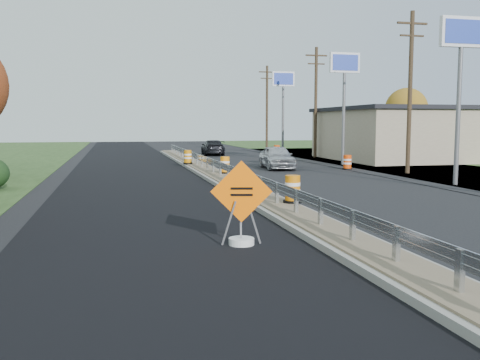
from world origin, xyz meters
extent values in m
plane|color=black|center=(0.00, 0.00, 0.00)|extent=(140.00, 140.00, 0.00)
cube|color=black|center=(-4.40, 10.00, 0.01)|extent=(7.20, 120.00, 0.01)
cube|color=gray|center=(0.00, 8.00, 0.09)|extent=(1.60, 55.00, 0.18)
cube|color=brown|center=(0.00, 8.00, 0.20)|extent=(1.25, 55.00, 0.05)
cube|color=silver|center=(0.00, -12.00, 0.58)|extent=(0.10, 0.15, 0.70)
cube|color=silver|center=(0.00, -10.00, 0.58)|extent=(0.10, 0.15, 0.70)
cube|color=silver|center=(0.00, -8.00, 0.58)|extent=(0.10, 0.15, 0.70)
cube|color=silver|center=(0.00, -6.00, 0.58)|extent=(0.10, 0.15, 0.70)
cube|color=silver|center=(0.00, -4.00, 0.58)|extent=(0.10, 0.15, 0.70)
cube|color=silver|center=(0.00, -2.00, 0.58)|extent=(0.10, 0.15, 0.70)
cube|color=silver|center=(0.00, 0.00, 0.58)|extent=(0.10, 0.15, 0.70)
cube|color=silver|center=(0.00, 2.00, 0.58)|extent=(0.10, 0.15, 0.70)
cube|color=silver|center=(0.00, 4.00, 0.58)|extent=(0.10, 0.15, 0.70)
cube|color=silver|center=(0.00, 6.00, 0.58)|extent=(0.10, 0.15, 0.70)
cube|color=silver|center=(0.00, 8.00, 0.58)|extent=(0.10, 0.15, 0.70)
cube|color=silver|center=(0.00, 10.00, 0.58)|extent=(0.10, 0.15, 0.70)
cube|color=silver|center=(0.00, 12.00, 0.58)|extent=(0.10, 0.15, 0.70)
cube|color=silver|center=(0.00, 14.00, 0.58)|extent=(0.10, 0.15, 0.70)
cube|color=silver|center=(0.00, 16.00, 0.58)|extent=(0.10, 0.15, 0.70)
cube|color=silver|center=(0.00, 18.00, 0.58)|extent=(0.10, 0.15, 0.70)
cube|color=silver|center=(0.00, 20.00, 0.58)|extent=(0.10, 0.15, 0.70)
cube|color=silver|center=(0.00, 22.00, 0.58)|extent=(0.10, 0.15, 0.70)
cube|color=silver|center=(0.00, 24.00, 0.58)|extent=(0.10, 0.15, 0.70)
cube|color=silver|center=(0.00, 26.00, 0.58)|extent=(0.10, 0.15, 0.70)
cube|color=silver|center=(0.00, 28.00, 0.58)|extent=(0.10, 0.15, 0.70)
cube|color=silver|center=(0.00, 30.00, 0.58)|extent=(0.10, 0.15, 0.70)
cube|color=silver|center=(0.00, 32.00, 0.58)|extent=(0.10, 0.15, 0.70)
cube|color=silver|center=(0.00, 9.00, 0.78)|extent=(0.04, 46.00, 0.34)
cube|color=silver|center=(0.00, 9.00, 0.70)|extent=(0.06, 46.00, 0.03)
cube|color=silver|center=(0.00, 9.00, 0.86)|extent=(0.06, 46.00, 0.03)
cube|color=tan|center=(21.00, 20.00, 2.00)|extent=(18.00, 12.00, 4.00)
cube|color=black|center=(21.00, 20.00, 4.12)|extent=(18.50, 12.50, 0.30)
cube|color=black|center=(12.05, 20.00, 1.60)|extent=(0.08, 7.20, 2.20)
cylinder|color=slate|center=(10.50, 3.00, 3.40)|extent=(0.22, 0.22, 6.80)
cube|color=white|center=(10.50, 3.00, 7.20)|extent=(2.20, 0.25, 1.40)
cube|color=#263FB2|center=(10.50, 3.00, 7.20)|extent=(1.90, 0.30, 1.10)
cylinder|color=slate|center=(10.50, 16.00, 3.40)|extent=(0.22, 0.22, 6.80)
cube|color=white|center=(10.50, 16.00, 7.20)|extent=(2.20, 0.25, 1.40)
cube|color=#263FB2|center=(10.50, 16.00, 7.20)|extent=(1.90, 0.30, 1.10)
cylinder|color=slate|center=(10.50, 30.00, 3.40)|extent=(0.22, 0.22, 6.80)
cube|color=white|center=(10.50, 30.00, 7.20)|extent=(2.20, 0.25, 1.40)
cube|color=#263FB2|center=(10.50, 30.00, 7.20)|extent=(1.90, 0.30, 1.10)
cylinder|color=#473523|center=(11.50, 9.00, 4.70)|extent=(0.26, 0.26, 9.40)
cube|color=#473523|center=(11.50, 9.00, 8.70)|extent=(1.90, 0.12, 0.12)
cube|color=#473523|center=(11.50, 9.00, 8.00)|extent=(1.50, 0.10, 0.10)
cylinder|color=#473523|center=(11.50, 24.00, 4.70)|extent=(0.26, 0.26, 9.40)
cube|color=#473523|center=(11.50, 24.00, 8.70)|extent=(1.90, 0.12, 0.12)
cube|color=#473523|center=(11.50, 24.00, 8.00)|extent=(1.50, 0.10, 0.10)
cylinder|color=#473523|center=(11.50, 39.00, 4.70)|extent=(0.26, 0.26, 9.40)
cube|color=#473523|center=(11.50, 39.00, 8.70)|extent=(1.90, 0.12, 0.12)
cube|color=#473523|center=(11.50, 39.00, 8.00)|extent=(1.50, 0.10, 0.10)
cylinder|color=#473523|center=(26.00, 34.00, 1.54)|extent=(0.36, 0.36, 3.08)
sphere|color=olive|center=(26.00, 34.00, 4.55)|extent=(4.62, 4.62, 4.62)
cylinder|color=white|center=(-2.44, -6.99, 0.09)|extent=(0.62, 0.62, 0.18)
cube|color=slate|center=(-2.76, -6.99, 0.56)|extent=(0.37, 0.12, 1.08)
cube|color=slate|center=(-2.13, -6.99, 0.56)|extent=(0.37, 0.12, 1.08)
cube|color=slate|center=(-2.44, -6.94, 0.56)|extent=(0.10, 0.28, 1.10)
cube|color=#FA6605|center=(-2.44, -6.99, 1.32)|extent=(1.47, 0.36, 1.50)
cube|color=black|center=(-2.44, -7.02, 1.39)|extent=(0.52, 0.13, 0.06)
cube|color=black|center=(-2.44, -7.02, 1.24)|extent=(0.52, 0.13, 0.06)
cylinder|color=black|center=(0.55, -2.05, 0.27)|extent=(0.65, 0.65, 0.09)
cylinder|color=orange|center=(0.55, -2.05, 0.72)|extent=(0.52, 0.52, 0.90)
cylinder|color=white|center=(0.55, -2.05, 0.88)|extent=(0.53, 0.53, 0.12)
cylinder|color=white|center=(0.55, -2.05, 0.64)|extent=(0.53, 0.53, 0.12)
cylinder|color=black|center=(0.50, 9.24, 0.27)|extent=(0.62, 0.62, 0.08)
cylinder|color=orange|center=(0.50, 9.24, 0.71)|extent=(0.50, 0.50, 0.87)
cylinder|color=white|center=(0.50, 9.24, 0.85)|extent=(0.51, 0.51, 0.11)
cylinder|color=white|center=(0.50, 9.24, 0.62)|extent=(0.51, 0.51, 0.11)
cylinder|color=black|center=(-0.55, 16.61, 0.27)|extent=(0.63, 0.63, 0.08)
cylinder|color=orange|center=(-0.55, 16.61, 0.72)|extent=(0.51, 0.51, 0.89)
cylinder|color=white|center=(-0.55, 16.61, 0.86)|extent=(0.52, 0.52, 0.12)
cylinder|color=white|center=(-0.55, 16.61, 0.63)|extent=(0.52, 0.52, 0.12)
cylinder|color=black|center=(9.20, 12.39, 0.04)|extent=(0.64, 0.64, 0.09)
cylinder|color=#EA4309|center=(9.20, 12.39, 0.49)|extent=(0.51, 0.51, 0.89)
cylinder|color=white|center=(9.20, 12.39, 0.64)|extent=(0.53, 0.53, 0.12)
cylinder|color=white|center=(9.20, 12.39, 0.40)|extent=(0.53, 0.53, 0.12)
cylinder|color=black|center=(7.00, 18.71, 0.04)|extent=(0.55, 0.55, 0.07)
cylinder|color=orange|center=(7.00, 18.71, 0.42)|extent=(0.44, 0.44, 0.76)
cylinder|color=white|center=(7.00, 18.71, 0.55)|extent=(0.45, 0.45, 0.10)
cylinder|color=white|center=(7.00, 18.71, 0.35)|extent=(0.45, 0.45, 0.10)
cylinder|color=black|center=(9.20, 27.70, 0.04)|extent=(0.67, 0.67, 0.09)
cylinder|color=#FF4D0A|center=(9.20, 27.70, 0.51)|extent=(0.53, 0.53, 0.93)
cylinder|color=white|center=(9.20, 27.70, 0.67)|extent=(0.55, 0.55, 0.12)
cylinder|color=white|center=(9.20, 27.70, 0.42)|extent=(0.55, 0.55, 0.12)
imported|color=silver|center=(4.96, 14.00, 0.77)|extent=(2.19, 4.64, 1.53)
imported|color=black|center=(3.67, 30.19, 0.71)|extent=(2.43, 5.04, 1.42)
camera|label=1|loc=(-5.41, -19.40, 2.95)|focal=40.00mm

